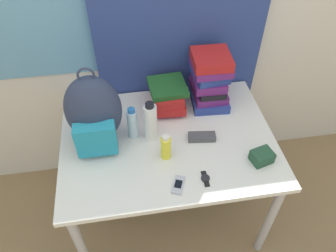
{
  "coord_description": "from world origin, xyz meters",
  "views": [
    {
      "loc": [
        -0.19,
        -0.78,
        2.1
      ],
      "look_at": [
        0.0,
        0.43,
        0.84
      ],
      "focal_mm": 35.0,
      "sensor_mm": 36.0,
      "label": 1
    }
  ],
  "objects_px": {
    "sports_bottle": "(150,122)",
    "camera_pouch": "(262,157)",
    "book_stack_center": "(210,79)",
    "wristwatch": "(205,178)",
    "water_bottle": "(133,124)",
    "sunscreen_bottle": "(166,147)",
    "book_stack_left": "(168,95)",
    "sunglasses_case": "(202,137)",
    "backpack": "(94,113)",
    "cell_phone": "(178,185)"
  },
  "relations": [
    {
      "from": "sports_bottle",
      "to": "camera_pouch",
      "type": "bearing_deg",
      "value": -25.1
    },
    {
      "from": "backpack",
      "to": "book_stack_left",
      "type": "bearing_deg",
      "value": 27.39
    },
    {
      "from": "water_bottle",
      "to": "backpack",
      "type": "bearing_deg",
      "value": 178.6
    },
    {
      "from": "water_bottle",
      "to": "sports_bottle",
      "type": "bearing_deg",
      "value": -16.43
    },
    {
      "from": "water_bottle",
      "to": "camera_pouch",
      "type": "relative_size",
      "value": 1.62
    },
    {
      "from": "water_bottle",
      "to": "sports_bottle",
      "type": "xyz_separation_m",
      "value": [
        0.1,
        -0.03,
        0.02
      ]
    },
    {
      "from": "sunscreen_bottle",
      "to": "camera_pouch",
      "type": "distance_m",
      "value": 0.5
    },
    {
      "from": "sunscreen_bottle",
      "to": "sunglasses_case",
      "type": "bearing_deg",
      "value": 22.38
    },
    {
      "from": "sports_bottle",
      "to": "camera_pouch",
      "type": "xyz_separation_m",
      "value": [
        0.55,
        -0.26,
        -0.09
      ]
    },
    {
      "from": "water_bottle",
      "to": "cell_phone",
      "type": "bearing_deg",
      "value": -63.82
    },
    {
      "from": "sunscreen_bottle",
      "to": "book_stack_left",
      "type": "bearing_deg",
      "value": 79.47
    },
    {
      "from": "book_stack_center",
      "to": "wristwatch",
      "type": "bearing_deg",
      "value": -104.8
    },
    {
      "from": "backpack",
      "to": "wristwatch",
      "type": "height_order",
      "value": "backpack"
    },
    {
      "from": "backpack",
      "to": "cell_phone",
      "type": "distance_m",
      "value": 0.56
    },
    {
      "from": "cell_phone",
      "to": "water_bottle",
      "type": "bearing_deg",
      "value": 116.18
    },
    {
      "from": "book_stack_left",
      "to": "sunglasses_case",
      "type": "bearing_deg",
      "value": -65.63
    },
    {
      "from": "camera_pouch",
      "to": "wristwatch",
      "type": "distance_m",
      "value": 0.32
    },
    {
      "from": "water_bottle",
      "to": "wristwatch",
      "type": "relative_size",
      "value": 2.13
    },
    {
      "from": "backpack",
      "to": "water_bottle",
      "type": "bearing_deg",
      "value": -1.4
    },
    {
      "from": "camera_pouch",
      "to": "water_bottle",
      "type": "bearing_deg",
      "value": 156.12
    },
    {
      "from": "book_stack_left",
      "to": "wristwatch",
      "type": "distance_m",
      "value": 0.59
    },
    {
      "from": "water_bottle",
      "to": "wristwatch",
      "type": "distance_m",
      "value": 0.49
    },
    {
      "from": "water_bottle",
      "to": "sunscreen_bottle",
      "type": "relative_size",
      "value": 1.31
    },
    {
      "from": "book_stack_center",
      "to": "wristwatch",
      "type": "relative_size",
      "value": 3.57
    },
    {
      "from": "cell_phone",
      "to": "wristwatch",
      "type": "relative_size",
      "value": 1.22
    },
    {
      "from": "cell_phone",
      "to": "sunglasses_case",
      "type": "relative_size",
      "value": 0.74
    },
    {
      "from": "sunglasses_case",
      "to": "backpack",
      "type": "bearing_deg",
      "value": 170.68
    },
    {
      "from": "book_stack_left",
      "to": "backpack",
      "type": "bearing_deg",
      "value": -152.61
    },
    {
      "from": "book_stack_center",
      "to": "camera_pouch",
      "type": "height_order",
      "value": "book_stack_center"
    },
    {
      "from": "cell_phone",
      "to": "camera_pouch",
      "type": "bearing_deg",
      "value": 10.82
    },
    {
      "from": "sunscreen_bottle",
      "to": "sunglasses_case",
      "type": "distance_m",
      "value": 0.24
    },
    {
      "from": "sunglasses_case",
      "to": "book_stack_left",
      "type": "bearing_deg",
      "value": 114.37
    },
    {
      "from": "book_stack_left",
      "to": "water_bottle",
      "type": "bearing_deg",
      "value": -135.8
    },
    {
      "from": "backpack",
      "to": "cell_phone",
      "type": "height_order",
      "value": "backpack"
    },
    {
      "from": "camera_pouch",
      "to": "book_stack_center",
      "type": "bearing_deg",
      "value": 107.52
    },
    {
      "from": "camera_pouch",
      "to": "book_stack_left",
      "type": "bearing_deg",
      "value": 129.11
    },
    {
      "from": "water_bottle",
      "to": "sunscreen_bottle",
      "type": "xyz_separation_m",
      "value": [
        0.16,
        -0.18,
        -0.02
      ]
    },
    {
      "from": "backpack",
      "to": "cell_phone",
      "type": "xyz_separation_m",
      "value": [
        0.37,
        -0.38,
        -0.19
      ]
    },
    {
      "from": "backpack",
      "to": "book_stack_center",
      "type": "xyz_separation_m",
      "value": [
        0.67,
        0.22,
        -0.04
      ]
    },
    {
      "from": "book_stack_center",
      "to": "cell_phone",
      "type": "height_order",
      "value": "book_stack_center"
    },
    {
      "from": "book_stack_left",
      "to": "cell_phone",
      "type": "height_order",
      "value": "book_stack_left"
    },
    {
      "from": "backpack",
      "to": "book_stack_center",
      "type": "relative_size",
      "value": 1.38
    },
    {
      "from": "sports_bottle",
      "to": "sunglasses_case",
      "type": "xyz_separation_m",
      "value": [
        0.28,
        -0.06,
        -0.1
      ]
    },
    {
      "from": "book_stack_center",
      "to": "camera_pouch",
      "type": "distance_m",
      "value": 0.55
    },
    {
      "from": "book_stack_center",
      "to": "sunscreen_bottle",
      "type": "distance_m",
      "value": 0.53
    },
    {
      "from": "camera_pouch",
      "to": "cell_phone",
      "type": "bearing_deg",
      "value": -169.18
    },
    {
      "from": "backpack",
      "to": "sports_bottle",
      "type": "bearing_deg",
      "value": -6.5
    },
    {
      "from": "camera_pouch",
      "to": "wristwatch",
      "type": "height_order",
      "value": "camera_pouch"
    },
    {
      "from": "book_stack_center",
      "to": "sunscreen_bottle",
      "type": "xyz_separation_m",
      "value": [
        -0.32,
        -0.4,
        -0.09
      ]
    },
    {
      "from": "water_bottle",
      "to": "camera_pouch",
      "type": "xyz_separation_m",
      "value": [
        0.64,
        -0.28,
        -0.06
      ]
    }
  ]
}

